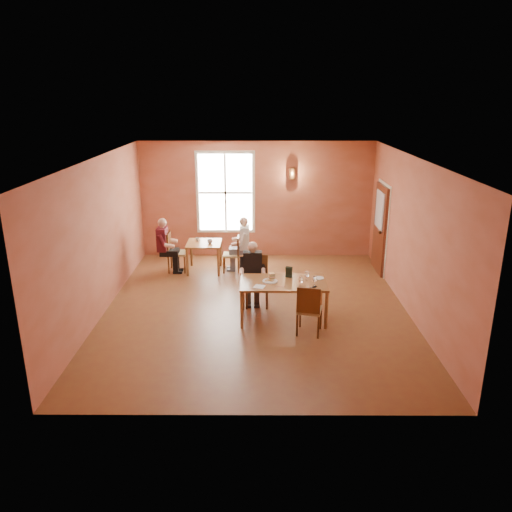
{
  "coord_description": "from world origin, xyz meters",
  "views": [
    {
      "loc": [
        0.04,
        -9.22,
        4.13
      ],
      "look_at": [
        0.0,
        0.2,
        1.05
      ],
      "focal_mm": 35.0,
      "sensor_mm": 36.0,
      "label": 1
    }
  ],
  "objects_px": {
    "chair_diner_white": "(231,254)",
    "diner_main": "(257,277)",
    "main_table": "(283,300)",
    "diner_white": "(232,246)",
    "chair_empty": "(310,309)",
    "chair_diner_maroon": "(177,252)",
    "diner_maroon": "(176,245)",
    "second_table": "(204,257)",
    "chair_diner_main": "(257,282)"
  },
  "relations": [
    {
      "from": "main_table",
      "to": "second_table",
      "type": "height_order",
      "value": "main_table"
    },
    {
      "from": "main_table",
      "to": "second_table",
      "type": "distance_m",
      "value": 3.24
    },
    {
      "from": "chair_diner_maroon",
      "to": "diner_maroon",
      "type": "height_order",
      "value": "diner_maroon"
    },
    {
      "from": "main_table",
      "to": "chair_empty",
      "type": "bearing_deg",
      "value": -52.35
    },
    {
      "from": "second_table",
      "to": "diner_maroon",
      "type": "xyz_separation_m",
      "value": [
        -0.68,
        0.0,
        0.29
      ]
    },
    {
      "from": "diner_main",
      "to": "diner_maroon",
      "type": "relative_size",
      "value": 0.96
    },
    {
      "from": "chair_diner_maroon",
      "to": "main_table",
      "type": "bearing_deg",
      "value": 41.82
    },
    {
      "from": "diner_white",
      "to": "second_table",
      "type": "bearing_deg",
      "value": 90.0
    },
    {
      "from": "main_table",
      "to": "chair_empty",
      "type": "xyz_separation_m",
      "value": [
        0.45,
        -0.58,
        0.09
      ]
    },
    {
      "from": "diner_main",
      "to": "chair_empty",
      "type": "relative_size",
      "value": 1.32
    },
    {
      "from": "main_table",
      "to": "chair_diner_main",
      "type": "distance_m",
      "value": 0.83
    },
    {
      "from": "main_table",
      "to": "second_table",
      "type": "xyz_separation_m",
      "value": [
        -1.78,
        2.71,
        -0.02
      ]
    },
    {
      "from": "chair_diner_main",
      "to": "diner_white",
      "type": "relative_size",
      "value": 0.8
    },
    {
      "from": "chair_diner_main",
      "to": "chair_diner_maroon",
      "type": "bearing_deg",
      "value": -46.95
    },
    {
      "from": "diner_main",
      "to": "chair_diner_maroon",
      "type": "height_order",
      "value": "diner_main"
    },
    {
      "from": "main_table",
      "to": "chair_empty",
      "type": "height_order",
      "value": "chair_empty"
    },
    {
      "from": "second_table",
      "to": "chair_diner_main",
      "type": "bearing_deg",
      "value": -58.25
    },
    {
      "from": "second_table",
      "to": "chair_diner_white",
      "type": "height_order",
      "value": "chair_diner_white"
    },
    {
      "from": "chair_empty",
      "to": "chair_diner_maroon",
      "type": "bearing_deg",
      "value": 144.28
    },
    {
      "from": "chair_diner_maroon",
      "to": "chair_diner_white",
      "type": "bearing_deg",
      "value": 90.0
    },
    {
      "from": "chair_diner_main",
      "to": "chair_diner_maroon",
      "type": "distance_m",
      "value": 2.82
    },
    {
      "from": "main_table",
      "to": "diner_main",
      "type": "height_order",
      "value": "diner_main"
    },
    {
      "from": "chair_diner_main",
      "to": "diner_main",
      "type": "height_order",
      "value": "diner_main"
    },
    {
      "from": "main_table",
      "to": "diner_main",
      "type": "xyz_separation_m",
      "value": [
        -0.5,
        0.62,
        0.24
      ]
    },
    {
      "from": "chair_empty",
      "to": "diner_maroon",
      "type": "xyz_separation_m",
      "value": [
        -2.9,
        3.29,
        0.18
      ]
    },
    {
      "from": "chair_diner_white",
      "to": "diner_maroon",
      "type": "relative_size",
      "value": 0.67
    },
    {
      "from": "chair_diner_white",
      "to": "diner_main",
      "type": "bearing_deg",
      "value": -163.35
    },
    {
      "from": "chair_diner_white",
      "to": "diner_maroon",
      "type": "xyz_separation_m",
      "value": [
        -1.33,
        0.0,
        0.21
      ]
    },
    {
      "from": "chair_diner_main",
      "to": "diner_white",
      "type": "height_order",
      "value": "diner_white"
    },
    {
      "from": "main_table",
      "to": "chair_diner_white",
      "type": "xyz_separation_m",
      "value": [
        -1.13,
        2.71,
        0.05
      ]
    },
    {
      "from": "diner_main",
      "to": "diner_maroon",
      "type": "height_order",
      "value": "diner_maroon"
    },
    {
      "from": "second_table",
      "to": "chair_empty",
      "type": "bearing_deg",
      "value": -55.96
    },
    {
      "from": "chair_empty",
      "to": "diner_white",
      "type": "distance_m",
      "value": 3.64
    },
    {
      "from": "chair_diner_white",
      "to": "second_table",
      "type": "bearing_deg",
      "value": 90.0
    },
    {
      "from": "second_table",
      "to": "chair_diner_maroon",
      "type": "relative_size",
      "value": 0.85
    },
    {
      "from": "main_table",
      "to": "second_table",
      "type": "relative_size",
      "value": 1.99
    },
    {
      "from": "main_table",
      "to": "diner_maroon",
      "type": "relative_size",
      "value": 1.25
    },
    {
      "from": "chair_empty",
      "to": "diner_maroon",
      "type": "bearing_deg",
      "value": 144.58
    },
    {
      "from": "chair_empty",
      "to": "chair_diner_maroon",
      "type": "xyz_separation_m",
      "value": [
        -2.87,
        3.29,
        0.01
      ]
    },
    {
      "from": "diner_maroon",
      "to": "diner_white",
      "type": "bearing_deg",
      "value": 90.0
    },
    {
      "from": "chair_diner_white",
      "to": "diner_maroon",
      "type": "bearing_deg",
      "value": 90.0
    },
    {
      "from": "chair_diner_white",
      "to": "chair_diner_maroon",
      "type": "bearing_deg",
      "value": 90.0
    },
    {
      "from": "chair_diner_main",
      "to": "chair_empty",
      "type": "xyz_separation_m",
      "value": [
        0.95,
        -1.23,
        -0.04
      ]
    },
    {
      "from": "main_table",
      "to": "diner_maroon",
      "type": "xyz_separation_m",
      "value": [
        -2.46,
        2.71,
        0.27
      ]
    },
    {
      "from": "chair_diner_white",
      "to": "chair_diner_maroon",
      "type": "height_order",
      "value": "chair_diner_maroon"
    },
    {
      "from": "second_table",
      "to": "chair_diner_maroon",
      "type": "bearing_deg",
      "value": 180.0
    },
    {
      "from": "chair_diner_main",
      "to": "diner_maroon",
      "type": "xyz_separation_m",
      "value": [
        -1.96,
        2.06,
        0.14
      ]
    },
    {
      "from": "chair_empty",
      "to": "chair_diner_maroon",
      "type": "distance_m",
      "value": 4.37
    },
    {
      "from": "main_table",
      "to": "diner_white",
      "type": "bearing_deg",
      "value": 112.0
    },
    {
      "from": "main_table",
      "to": "chair_diner_white",
      "type": "relative_size",
      "value": 1.86
    }
  ]
}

